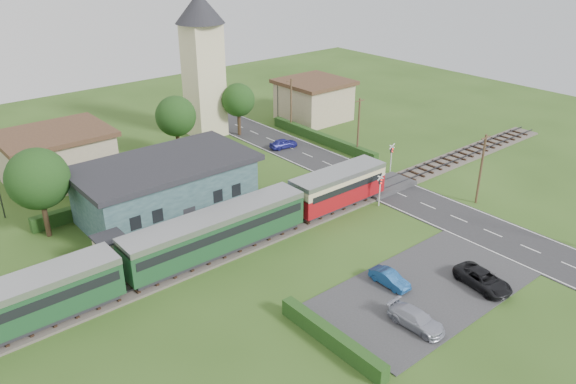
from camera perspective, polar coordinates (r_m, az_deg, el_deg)
ground at (r=50.82m, az=4.02°, el=-3.31°), size 120.00×120.00×0.00m
railway_track at (r=52.05m, az=2.51°, el=-2.40°), size 76.00×3.20×0.49m
road at (r=57.50m, az=11.28°, el=-0.20°), size 6.00×70.00×0.05m
car_park at (r=43.18m, az=13.69°, el=-9.61°), size 17.00×9.00×0.08m
crossing_deck at (r=58.55m, az=9.80°, el=0.62°), size 6.20×3.40×0.45m
platform at (r=49.05m, az=-8.77°, el=-4.38°), size 30.00×3.00×0.45m
equipment_hut at (r=45.38m, az=-17.53°, el=-5.73°), size 2.30×2.30×2.55m
station_building at (r=52.53m, az=-12.27°, el=0.41°), size 16.00×9.00×5.30m
train at (r=44.16m, az=-10.69°, el=-5.18°), size 43.20×2.90×3.40m
church_tower at (r=71.47m, az=-8.70°, el=13.60°), size 6.00×6.00×17.60m
house_west at (r=62.99m, az=-22.40°, el=3.35°), size 10.80×8.80×5.50m
house_east at (r=78.85m, az=2.64°, el=9.37°), size 8.80×8.80×5.50m
hedge_carpark at (r=36.92m, az=4.46°, el=-14.56°), size 0.80×9.00×1.20m
hedge_roadside at (r=70.17m, az=3.48°, el=5.46°), size 0.80×18.00×1.20m
hedge_station at (r=57.08m, az=-14.24°, el=-0.00°), size 22.00×0.80×1.30m
tree_a at (r=50.93m, az=-24.08°, el=1.22°), size 5.20×5.20×8.00m
tree_b at (r=65.16m, az=-11.33°, el=7.55°), size 4.60×4.60×7.34m
tree_c at (r=71.90m, az=-5.08°, el=9.28°), size 4.20×4.20×6.78m
utility_pole_b at (r=56.23m, az=19.02°, el=2.29°), size 1.40×0.22×7.00m
utility_pole_c at (r=65.19m, az=7.16°, el=6.57°), size 1.40×0.22×7.00m
utility_pole_d at (r=73.50m, az=0.32°, el=8.90°), size 1.40×0.22×7.00m
crossing_signal_near at (r=53.84m, az=9.34°, el=0.65°), size 0.84×0.28×3.28m
crossing_signal_far at (r=61.80m, az=10.47°, el=3.83°), size 0.84×0.28×3.28m
streetlamp_east at (r=78.48m, az=-1.05°, el=9.50°), size 0.30×0.30×5.15m
car_on_road at (r=68.24m, az=-0.46°, el=4.96°), size 3.62×1.90×1.17m
car_park_blue at (r=42.82m, az=10.28°, el=-8.64°), size 1.19×3.33×1.09m
car_park_silver at (r=39.12m, az=12.90°, el=-12.47°), size 1.85×4.15×1.18m
car_park_dark at (r=44.31m, az=19.19°, el=-8.38°), size 2.75×4.77×1.25m
pedestrian_near at (r=52.91m, az=-1.13°, el=-0.39°), size 0.76×0.62×1.82m
pedestrian_far at (r=46.50m, az=-13.44°, el=-5.21°), size 0.66×0.79×1.47m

